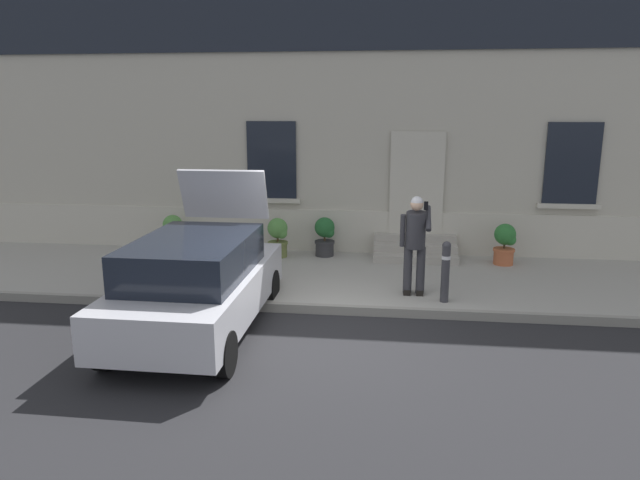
{
  "coord_description": "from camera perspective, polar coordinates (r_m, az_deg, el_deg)",
  "views": [
    {
      "loc": [
        0.96,
        -8.04,
        3.35
      ],
      "look_at": [
        -0.2,
        1.6,
        1.1
      ],
      "focal_mm": 32.28,
      "sensor_mm": 36.0,
      "label": 1
    }
  ],
  "objects": [
    {
      "name": "bollard_near_person",
      "position": [
        9.8,
        12.34,
        -2.87
      ],
      "size": [
        0.15,
        0.15,
        1.04
      ],
      "color": "#333338",
      "rests_on": "sidewalk"
    },
    {
      "name": "planter_olive",
      "position": [
        12.53,
        -4.19,
        0.36
      ],
      "size": [
        0.44,
        0.44,
        0.86
      ],
      "color": "#606B38",
      "rests_on": "sidewalk"
    },
    {
      "name": "planter_terracotta",
      "position": [
        12.49,
        17.86,
        -0.29
      ],
      "size": [
        0.44,
        0.44,
        0.86
      ],
      "color": "#B25B38",
      "rests_on": "sidewalk"
    },
    {
      "name": "curb_edge",
      "position": [
        9.61,
        0.75,
        -6.89
      ],
      "size": [
        24.0,
        0.12,
        0.15
      ],
      "primitive_type": "cube",
      "color": "gray",
      "rests_on": "ground"
    },
    {
      "name": "ground_plane",
      "position": [
        8.76,
        0.08,
        -9.43
      ],
      "size": [
        80.0,
        80.0,
        0.0
      ],
      "primitive_type": "plane",
      "color": "#232326"
    },
    {
      "name": "hatchback_car_silver",
      "position": [
        8.81,
        -11.99,
        -4.08
      ],
      "size": [
        1.82,
        4.08,
        2.34
      ],
      "color": "#B7B7BF",
      "rests_on": "ground"
    },
    {
      "name": "planter_charcoal",
      "position": [
        12.58,
        0.5,
        0.44
      ],
      "size": [
        0.44,
        0.44,
        0.86
      ],
      "color": "#2D2D30",
      "rests_on": "sidewalk"
    },
    {
      "name": "building_facade",
      "position": [
        13.37,
        2.87,
        14.65
      ],
      "size": [
        24.0,
        1.52,
        7.5
      ],
      "color": "#B2AD9E",
      "rests_on": "ground"
    },
    {
      "name": "entrance_stoop",
      "position": [
        12.65,
        9.38,
        -0.92
      ],
      "size": [
        1.77,
        0.96,
        0.48
      ],
      "color": "#9E998E",
      "rests_on": "sidewalk"
    },
    {
      "name": "person_on_phone",
      "position": [
        9.92,
        9.43,
        0.07
      ],
      "size": [
        0.51,
        0.48,
        1.75
      ],
      "rotation": [
        0.0,
        0.0,
        0.08
      ],
      "color": "#2D2D33",
      "rests_on": "sidewalk"
    },
    {
      "name": "planter_cream",
      "position": [
        13.26,
        -14.32,
        0.69
      ],
      "size": [
        0.44,
        0.44,
        0.86
      ],
      "color": "beige",
      "rests_on": "sidewalk"
    },
    {
      "name": "sidewalk",
      "position": [
        11.37,
        1.75,
        -3.71
      ],
      "size": [
        24.0,
        3.6,
        0.15
      ],
      "primitive_type": "cube",
      "color": "#99968E",
      "rests_on": "ground"
    }
  ]
}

